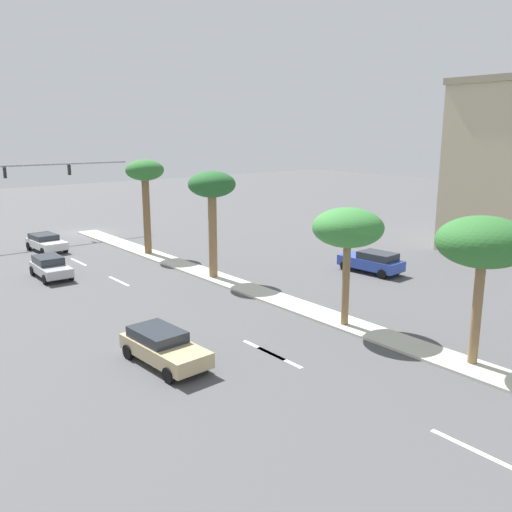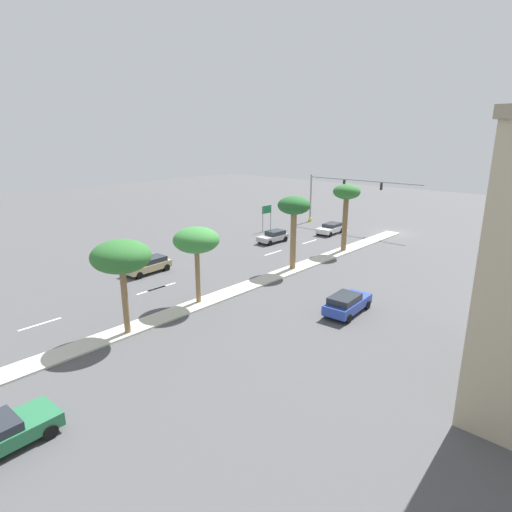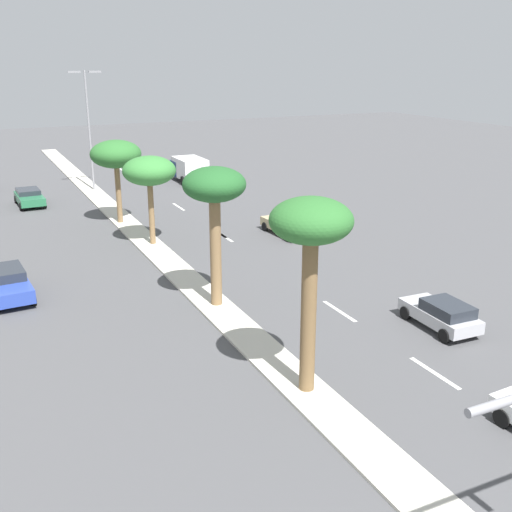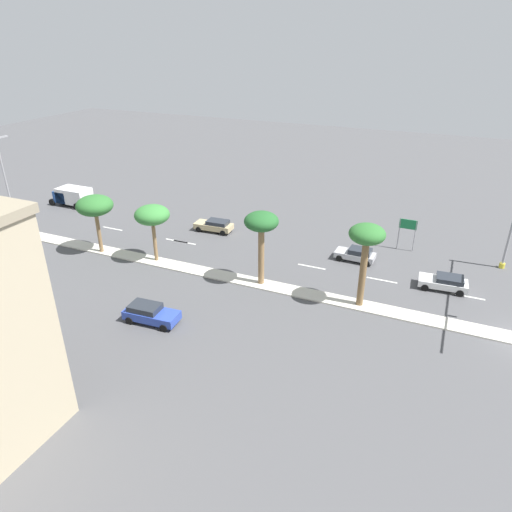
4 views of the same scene
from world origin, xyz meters
TOP-DOWN VIEW (x-y plane):
  - ground_plane at (0.00, 31.62)m, footprint 160.00×160.00m
  - median_curb at (0.00, 40.65)m, footprint 1.80×81.30m
  - lane_stripe_rear at (5.28, 4.00)m, footprint 0.20×2.80m
  - lane_stripe_far at (5.28, 11.39)m, footprint 0.20×2.80m
  - lane_stripe_front at (5.28, 18.20)m, footprint 0.20×2.80m
  - lane_stripe_mid at (5.28, 32.72)m, footprint 0.20×2.80m
  - lane_stripe_right at (5.28, 33.74)m, footprint 0.20×2.80m
  - lane_stripe_trailing at (5.28, 42.58)m, footprint 0.20×2.80m
  - directional_road_sign at (13.00, 10.39)m, footprint 0.10×1.78m
  - palm_tree_center at (0.06, 12.38)m, footprint 2.89×2.89m
  - palm_tree_trailing at (0.14, 21.42)m, footprint 3.01×3.01m
  - palm_tree_right at (0.25, 32.90)m, footprint 3.40×3.40m
  - palm_tree_far at (-0.36, 39.33)m, footprint 3.67×3.67m
  - street_lamp_front at (0.26, 52.13)m, footprint 2.90×0.24m
  - sedan_blue_inboard at (-9.05, 27.02)m, footprint 2.17×4.50m
  - sedan_silver_leading at (8.34, 14.52)m, footprint 1.94×3.96m
  - sedan_tan_far at (9.40, 31.19)m, footprint 2.10×4.47m
  - sedan_white_mid at (5.81, 6.06)m, footprint 2.23×4.26m
  - box_truck at (9.81, 52.76)m, footprint 2.77×5.45m

SIDE VIEW (x-z plane):
  - ground_plane at x=0.00m, z-range 0.00..0.00m
  - lane_stripe_rear at x=5.28m, z-range 0.00..0.01m
  - lane_stripe_far at x=5.28m, z-range 0.00..0.01m
  - lane_stripe_front at x=5.28m, z-range 0.00..0.01m
  - lane_stripe_mid at x=5.28m, z-range 0.00..0.01m
  - lane_stripe_right at x=5.28m, z-range 0.00..0.01m
  - lane_stripe_trailing at x=5.28m, z-range 0.00..0.01m
  - median_curb at x=0.00m, z-range 0.00..0.12m
  - sedan_white_mid at x=5.81m, z-range 0.06..1.39m
  - sedan_silver_leading at x=8.34m, z-range 0.05..1.42m
  - sedan_tan_far at x=9.40m, z-range 0.05..1.44m
  - sedan_blue_inboard at x=-9.05m, z-range 0.05..1.53m
  - box_truck at x=9.81m, z-range 0.14..2.51m
  - directional_road_sign at x=13.00m, z-range 0.82..4.23m
  - palm_tree_right at x=0.25m, z-range 2.00..7.75m
  - palm_tree_far at x=-0.36m, z-range 2.08..8.15m
  - palm_tree_trailing at x=0.14m, z-range 2.39..9.24m
  - palm_tree_center at x=0.06m, z-range 2.51..9.72m
  - street_lamp_front at x=0.26m, z-range 0.98..11.64m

